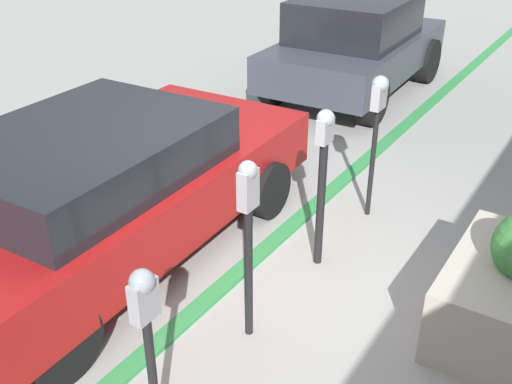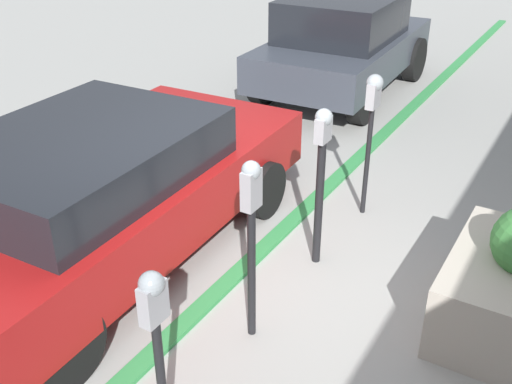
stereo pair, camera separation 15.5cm
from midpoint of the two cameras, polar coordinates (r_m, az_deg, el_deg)
ground_plane at (r=5.50m, az=-2.13°, el=-8.37°), size 40.00×40.00×0.00m
curb_strip at (r=5.52m, az=-2.84°, el=-7.94°), size 24.50×0.16×0.04m
parking_meter_nearest at (r=3.65m, az=-10.81°, el=-12.03°), size 0.18×0.15×1.30m
parking_meter_second at (r=4.33m, az=-1.47°, el=-2.72°), size 0.16×0.14×1.53m
parking_meter_middle at (r=5.26m, az=5.39°, el=2.60°), size 0.18×0.15×1.53m
parking_meter_fourth at (r=6.11m, az=10.31°, el=7.83°), size 0.20×0.17×1.54m
parked_car_middle at (r=5.68m, az=-15.60°, el=0.20°), size 4.57×2.13×1.33m
parked_car_rear at (r=10.07m, az=7.89°, el=13.87°), size 3.94×1.96×1.57m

